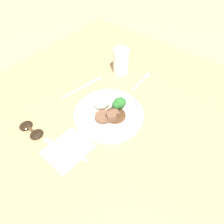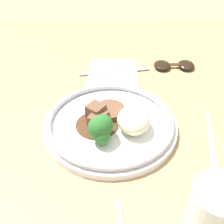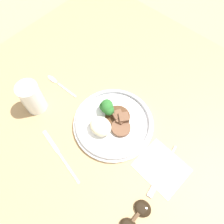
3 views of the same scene
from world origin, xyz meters
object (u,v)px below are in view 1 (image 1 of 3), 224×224
at_px(juice_glass, 121,63).
at_px(knife, 83,87).
at_px(sunglasses, 31,130).
at_px(plate, 110,112).
at_px(fork, 61,148).
at_px(spoon, 145,78).

height_order(juice_glass, knife, juice_glass).
xyz_separation_m(juice_glass, sunglasses, (-0.48, 0.04, -0.04)).
height_order(plate, fork, plate).
bearing_deg(spoon, plate, -179.11).
bearing_deg(sunglasses, knife, 4.44).
relative_size(fork, spoon, 1.21).
bearing_deg(knife, spoon, -28.61).
distance_m(plate, fork, 0.23).
height_order(juice_glass, fork, juice_glass).
relative_size(juice_glass, knife, 0.56).
bearing_deg(plate, fork, 171.34).
relative_size(juice_glass, sunglasses, 1.12).
height_order(knife, sunglasses, sunglasses).
distance_m(plate, sunglasses, 0.30).
relative_size(knife, spoon, 1.42).
relative_size(plate, fork, 1.49).
xyz_separation_m(plate, juice_glass, (0.24, 0.13, 0.03)).
bearing_deg(plate, juice_glass, 28.18).
relative_size(juice_glass, spoon, 0.80).
distance_m(fork, knife, 0.32).
height_order(juice_glass, spoon, juice_glass).
bearing_deg(sunglasses, fork, -82.56).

